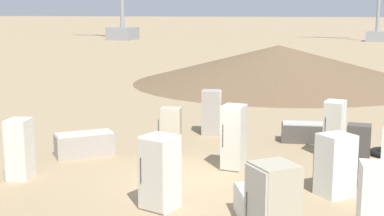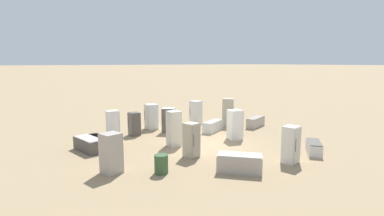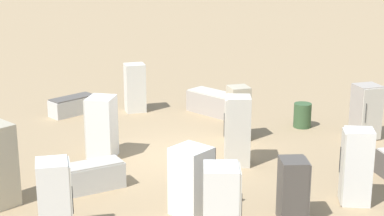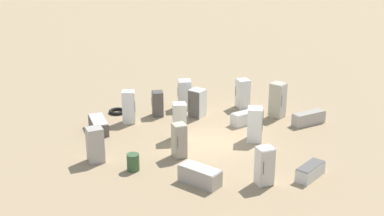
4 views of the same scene
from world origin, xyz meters
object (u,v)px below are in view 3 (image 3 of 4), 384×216
(discarded_fridge_8, at_px, (102,127))
(discarded_fridge_9, at_px, (293,190))
(discarded_fridge_11, at_px, (238,113))
(discarded_fridge_13, at_px, (73,106))
(discarded_fridge_1, at_px, (135,88))
(discarded_fridge_4, at_px, (213,103))
(discarded_fridge_7, at_px, (366,112))
(rusty_barrel, at_px, (302,115))
(discarded_fridge_0, at_px, (86,177))
(discarded_fridge_14, at_px, (222,206))
(discarded_fridge_2, at_px, (237,131))
(discarded_fridge_12, at_px, (192,181))
(discarded_fridge_15, at_px, (356,167))
(discarded_fridge_3, at_px, (55,201))

(discarded_fridge_8, height_order, discarded_fridge_9, discarded_fridge_8)
(discarded_fridge_11, xyz_separation_m, discarded_fridge_13, (-2.86, -5.29, -0.52))
(discarded_fridge_1, xyz_separation_m, discarded_fridge_8, (4.49, -0.72, 0.03))
(discarded_fridge_1, distance_m, discarded_fridge_9, 9.40)
(discarded_fridge_4, xyz_separation_m, discarded_fridge_7, (2.79, 4.36, 0.45))
(rusty_barrel, bearing_deg, discarded_fridge_0, -52.77)
(discarded_fridge_8, height_order, discarded_fridge_14, discarded_fridge_8)
(discarded_fridge_7, distance_m, rusty_barrel, 2.06)
(discarded_fridge_2, xyz_separation_m, discarded_fridge_7, (-2.03, 4.08, -0.12))
(discarded_fridge_9, relative_size, discarded_fridge_13, 0.89)
(discarded_fridge_12, distance_m, discarded_fridge_14, 1.53)
(discarded_fridge_4, xyz_separation_m, discarded_fridge_8, (4.09, -3.37, 0.49))
(discarded_fridge_7, relative_size, rusty_barrel, 2.13)
(discarded_fridge_8, relative_size, discarded_fridge_13, 1.09)
(discarded_fridge_0, distance_m, discarded_fridge_4, 7.32)
(discarded_fridge_2, xyz_separation_m, discarded_fridge_15, (2.58, 2.43, -0.05))
(discarded_fridge_3, xyz_separation_m, discarded_fridge_15, (-1.46, 6.58, 0.04))
(discarded_fridge_1, distance_m, discarded_fridge_15, 9.46)
(discarded_fridge_9, bearing_deg, discarded_fridge_3, -83.85)
(discarded_fridge_12, bearing_deg, discarded_fridge_2, 109.16)
(discarded_fridge_3, xyz_separation_m, discarded_fridge_14, (0.37, 3.34, -0.01))
(discarded_fridge_7, xyz_separation_m, discarded_fridge_12, (5.00, -5.42, -0.04))
(discarded_fridge_13, bearing_deg, discarded_fridge_9, -6.68)
(discarded_fridge_0, bearing_deg, discarded_fridge_4, 124.53)
(discarded_fridge_2, distance_m, discarded_fridge_13, 7.08)
(discarded_fridge_0, bearing_deg, discarded_fridge_3, -33.67)
(discarded_fridge_13, bearing_deg, discarded_fridge_14, -17.45)
(discarded_fridge_1, height_order, discarded_fridge_7, discarded_fridge_1)
(discarded_fridge_2, distance_m, discarded_fridge_12, 3.27)
(discarded_fridge_14, height_order, rusty_barrel, discarded_fridge_14)
(discarded_fridge_12, relative_size, rusty_barrel, 2.02)
(discarded_fridge_2, bearing_deg, rusty_barrel, -34.63)
(discarded_fridge_8, distance_m, rusty_barrel, 6.58)
(discarded_fridge_4, bearing_deg, discarded_fridge_14, 42.38)
(discarded_fridge_8, bearing_deg, discarded_fridge_13, 32.16)
(discarded_fridge_3, height_order, discarded_fridge_9, discarded_fridge_3)
(discarded_fridge_7, distance_m, discarded_fridge_8, 7.84)
(discarded_fridge_2, distance_m, discarded_fridge_7, 4.56)
(discarded_fridge_3, relative_size, discarded_fridge_8, 0.98)
(discarded_fridge_2, height_order, discarded_fridge_7, discarded_fridge_2)
(discarded_fridge_1, distance_m, discarded_fridge_4, 2.72)
(discarded_fridge_8, bearing_deg, discarded_fridge_7, -66.41)
(discarded_fridge_13, bearing_deg, discarded_fridge_3, -36.14)
(discarded_fridge_13, bearing_deg, rusty_barrel, 34.99)
(discarded_fridge_14, bearing_deg, discarded_fridge_4, 179.36)
(discarded_fridge_7, bearing_deg, discarded_fridge_3, 21.08)
(discarded_fridge_3, bearing_deg, discarded_fridge_2, 123.92)
(discarded_fridge_11, relative_size, discarded_fridge_14, 0.97)
(discarded_fridge_9, bearing_deg, discarded_fridge_7, 147.88)
(discarded_fridge_15, xyz_separation_m, rusty_barrel, (-5.76, 0.00, -0.50))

